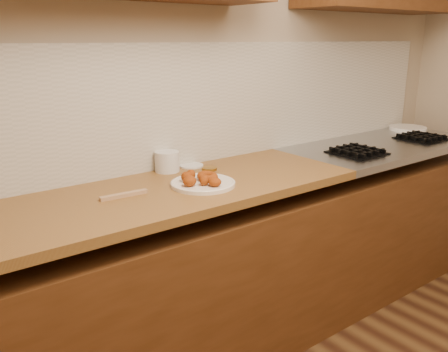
{
  "coord_description": "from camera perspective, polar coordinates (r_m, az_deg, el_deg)",
  "views": [
    {
      "loc": [
        -1.35,
        0.01,
        1.52
      ],
      "look_at": [
        -0.13,
        1.62,
        0.93
      ],
      "focal_mm": 38.0,
      "sensor_mm": 36.0,
      "label": 1
    }
  ],
  "objects": [
    {
      "name": "plastic_tub",
      "position": [
        2.3,
        -6.85,
        1.76
      ],
      "size": [
        0.14,
        0.14,
        0.1
      ],
      "primitive_type": "cylinder",
      "rotation": [
        0.0,
        0.0,
        -0.23
      ],
      "color": "silver",
      "rests_on": "butcher_block"
    },
    {
      "name": "brass_jar_lid",
      "position": [
        2.31,
        -1.76,
        0.88
      ],
      "size": [
        0.09,
        0.09,
        0.01
      ],
      "primitive_type": "cylinder",
      "rotation": [
        0.0,
        0.0,
        0.34
      ],
      "color": "#A77927",
      "rests_on": "butcher_block"
    },
    {
      "name": "base_cabinet",
      "position": [
        2.44,
        1.39,
        -11.43
      ],
      "size": [
        3.6,
        0.6,
        0.77
      ],
      "primitive_type": "cube",
      "color": "#552F15",
      "rests_on": "floor"
    },
    {
      "name": "ring_donut",
      "position": [
        2.09,
        -2.02,
        -0.05
      ],
      "size": [
        0.13,
        0.13,
        0.04
      ],
      "primitive_type": "torus",
      "rotation": [
        0.1,
        0.0,
        0.71
      ],
      "color": "#8E350A",
      "rests_on": "donut_plate"
    },
    {
      "name": "wall_back",
      "position": [
        2.41,
        -3.14,
        12.21
      ],
      "size": [
        4.0,
        0.02,
        2.7
      ],
      "primitive_type": "cube",
      "color": "tan",
      "rests_on": "ground"
    },
    {
      "name": "tub_lid",
      "position": [
        2.39,
        -3.98,
        1.27
      ],
      "size": [
        0.16,
        0.16,
        0.01
      ],
      "primitive_type": "cylinder",
      "rotation": [
        0.0,
        0.0,
        0.41
      ],
      "color": "silver",
      "rests_on": "butcher_block"
    },
    {
      "name": "plate_stack",
      "position": [
        3.58,
        21.22,
        5.37
      ],
      "size": [
        0.25,
        0.25,
        0.02
      ],
      "color": "white",
      "rests_on": "stovetop"
    },
    {
      "name": "fried_dough_chunks",
      "position": [
        2.03,
        -3.29,
        -0.37
      ],
      "size": [
        0.15,
        0.21,
        0.05
      ],
      "color": "#8E350A",
      "rests_on": "donut_plate"
    },
    {
      "name": "wooden_utensil",
      "position": [
        1.96,
        -11.96,
        -2.25
      ],
      "size": [
        0.2,
        0.04,
        0.02
      ],
      "primitive_type": "cube",
      "rotation": [
        0.0,
        0.0,
        -0.05
      ],
      "color": "#A88058",
      "rests_on": "butcher_block"
    },
    {
      "name": "donut_plate",
      "position": [
        2.07,
        -2.54,
        -0.93
      ],
      "size": [
        0.28,
        0.28,
        0.02
      ],
      "primitive_type": "cylinder",
      "color": "silver",
      "rests_on": "butcher_block"
    },
    {
      "name": "stovetop",
      "position": [
        3.08,
        18.46,
        3.43
      ],
      "size": [
        1.3,
        0.62,
        0.04
      ],
      "primitive_type": "cube",
      "color": "#9EA0A5",
      "rests_on": "base_cabinet"
    },
    {
      "name": "backsplash",
      "position": [
        2.42,
        -2.93,
        8.65
      ],
      "size": [
        3.6,
        0.02,
        0.6
      ],
      "primitive_type": "cube",
      "color": "beige",
      "rests_on": "wall_back"
    },
    {
      "name": "butcher_block",
      "position": [
        1.93,
        -13.8,
        -3.54
      ],
      "size": [
        2.3,
        0.62,
        0.04
      ],
      "primitive_type": "cube",
      "color": "brown",
      "rests_on": "base_cabinet"
    },
    {
      "name": "burner_grates",
      "position": [
        3.01,
        19.49,
        3.66
      ],
      "size": [
        0.91,
        0.26,
        0.03
      ],
      "color": "black",
      "rests_on": "stovetop"
    }
  ]
}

